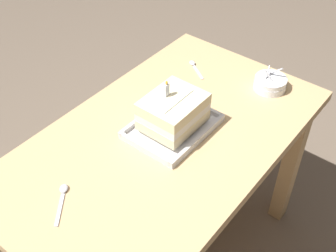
{
  "coord_description": "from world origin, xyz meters",
  "views": [
    {
      "loc": [
        -0.77,
        -0.63,
        1.64
      ],
      "look_at": [
        0.02,
        0.0,
        0.73
      ],
      "focal_mm": 46.41,
      "sensor_mm": 36.0,
      "label": 1
    }
  ],
  "objects_px": {
    "bowl_stack": "(270,83)",
    "serving_spoon_near_tray": "(63,194)",
    "birthday_cake": "(173,111)",
    "serving_spoon_by_bowls": "(194,65)",
    "foil_tray": "(173,127)"
  },
  "relations": [
    {
      "from": "bowl_stack",
      "to": "foil_tray",
      "type": "bearing_deg",
      "value": 160.15
    },
    {
      "from": "bowl_stack",
      "to": "serving_spoon_by_bowls",
      "type": "xyz_separation_m",
      "value": [
        -0.06,
        0.29,
        -0.02
      ]
    },
    {
      "from": "foil_tray",
      "to": "bowl_stack",
      "type": "height_order",
      "value": "bowl_stack"
    },
    {
      "from": "serving_spoon_by_bowls",
      "to": "serving_spoon_near_tray",
      "type": "bearing_deg",
      "value": -173.47
    },
    {
      "from": "birthday_cake",
      "to": "serving_spoon_near_tray",
      "type": "bearing_deg",
      "value": 170.14
    },
    {
      "from": "birthday_cake",
      "to": "bowl_stack",
      "type": "relative_size",
      "value": 1.64
    },
    {
      "from": "foil_tray",
      "to": "serving_spoon_near_tray",
      "type": "relative_size",
      "value": 2.37
    },
    {
      "from": "serving_spoon_near_tray",
      "to": "serving_spoon_by_bowls",
      "type": "xyz_separation_m",
      "value": [
        0.73,
        0.08,
        -0.0
      ]
    },
    {
      "from": "bowl_stack",
      "to": "serving_spoon_by_bowls",
      "type": "distance_m",
      "value": 0.3
    },
    {
      "from": "serving_spoon_near_tray",
      "to": "serving_spoon_by_bowls",
      "type": "distance_m",
      "value": 0.74
    },
    {
      "from": "serving_spoon_near_tray",
      "to": "bowl_stack",
      "type": "bearing_deg",
      "value": -14.87
    },
    {
      "from": "bowl_stack",
      "to": "serving_spoon_near_tray",
      "type": "relative_size",
      "value": 0.97
    },
    {
      "from": "foil_tray",
      "to": "birthday_cake",
      "type": "xyz_separation_m",
      "value": [
        -0.0,
        0.0,
        0.07
      ]
    },
    {
      "from": "serving_spoon_by_bowls",
      "to": "foil_tray",
      "type": "bearing_deg",
      "value": -154.99
    },
    {
      "from": "birthday_cake",
      "to": "serving_spoon_by_bowls",
      "type": "bearing_deg",
      "value": 25.01
    }
  ]
}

